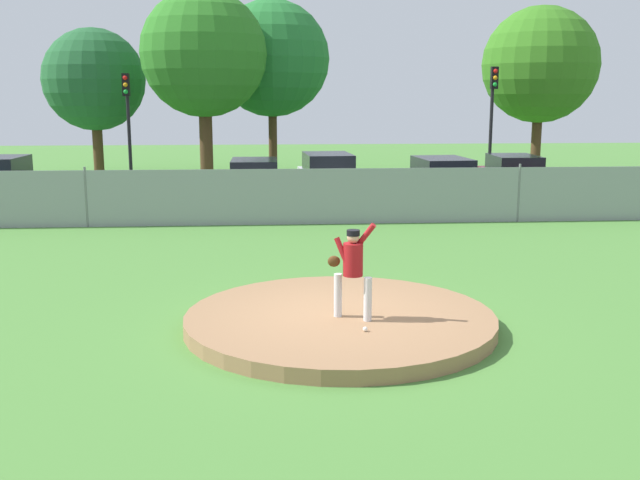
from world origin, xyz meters
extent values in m
plane|color=#4C8438|center=(0.00, 6.00, 0.00)|extent=(80.00, 80.00, 0.00)
cube|color=#2B2B2D|center=(0.00, 14.50, 0.00)|extent=(44.00, 7.00, 0.01)
cylinder|color=#99704C|center=(0.00, 0.00, 0.12)|extent=(5.13, 5.13, 0.24)
cylinder|color=silver|center=(-0.05, -0.15, 0.60)|extent=(0.13, 0.13, 0.71)
cylinder|color=silver|center=(0.40, -0.42, 0.60)|extent=(0.13, 0.13, 0.71)
cylinder|color=maroon|center=(0.18, -0.28, 1.22)|extent=(0.32, 0.32, 0.53)
cylinder|color=maroon|center=(0.36, -0.28, 1.58)|extent=(0.38, 0.28, 0.47)
cylinder|color=maroon|center=(0.00, -0.28, 1.35)|extent=(0.29, 0.22, 0.46)
ellipsoid|color=#4C2D14|center=(-0.12, -0.23, 1.18)|extent=(0.20, 0.12, 0.18)
sphere|color=tan|center=(0.18, -0.28, 1.58)|extent=(0.20, 0.20, 0.20)
cylinder|color=black|center=(0.18, -0.28, 1.65)|extent=(0.21, 0.21, 0.09)
sphere|color=white|center=(0.29, -0.96, 0.28)|extent=(0.07, 0.07, 0.07)
cube|color=gray|center=(0.00, 10.00, 0.83)|extent=(32.04, 0.03, 1.65)
cylinder|color=slate|center=(-6.41, 10.00, 0.88)|extent=(0.07, 0.07, 1.75)
cylinder|color=slate|center=(6.41, 10.00, 0.88)|extent=(0.07, 0.07, 1.75)
cube|color=#146066|center=(-10.27, 14.10, 0.67)|extent=(1.81, 4.02, 0.70)
cylinder|color=black|center=(-10.26, 15.34, 0.32)|extent=(1.84, 0.66, 0.64)
cube|color=maroon|center=(7.87, 14.85, 0.68)|extent=(1.85, 4.17, 0.72)
cube|color=black|center=(7.87, 14.85, 1.33)|extent=(1.65, 2.32, 0.58)
cylinder|color=black|center=(7.92, 16.13, 0.32)|extent=(1.79, 0.70, 0.64)
cylinder|color=black|center=(7.83, 13.58, 0.32)|extent=(1.79, 0.70, 0.64)
cube|color=#161E4C|center=(5.13, 14.54, 0.64)|extent=(2.21, 4.66, 0.64)
cube|color=black|center=(5.13, 14.54, 1.26)|extent=(1.90, 2.61, 0.60)
cylinder|color=black|center=(5.02, 15.94, 0.32)|extent=(1.97, 0.79, 0.64)
cylinder|color=black|center=(5.24, 13.14, 0.32)|extent=(1.97, 0.79, 0.64)
cube|color=silver|center=(1.03, 14.99, 0.69)|extent=(2.04, 4.44, 0.74)
cube|color=black|center=(1.03, 14.99, 1.38)|extent=(1.77, 2.49, 0.65)
cylinder|color=black|center=(0.95, 16.33, 0.32)|extent=(1.86, 0.76, 0.64)
cylinder|color=black|center=(1.12, 13.65, 0.32)|extent=(1.86, 0.76, 0.64)
cube|color=#B7BABF|center=(-1.61, 14.19, 0.66)|extent=(1.73, 4.15, 0.68)
cube|color=black|center=(-1.61, 14.19, 1.29)|extent=(1.59, 2.28, 0.58)
cylinder|color=black|center=(-1.60, 15.47, 0.32)|extent=(1.78, 0.65, 0.64)
cylinder|color=black|center=(-1.61, 12.90, 0.32)|extent=(1.78, 0.65, 0.64)
cylinder|color=black|center=(-6.73, 19.11, 2.31)|extent=(0.14, 0.14, 4.62)
cube|color=black|center=(-6.73, 18.93, 4.17)|extent=(0.28, 0.24, 0.90)
sphere|color=red|center=(-6.73, 18.81, 4.44)|extent=(0.18, 0.18, 0.18)
sphere|color=orange|center=(-6.73, 18.81, 4.17)|extent=(0.18, 0.18, 0.18)
sphere|color=green|center=(-6.73, 18.81, 3.90)|extent=(0.18, 0.18, 0.18)
cylinder|color=black|center=(8.20, 18.96, 2.46)|extent=(0.14, 0.14, 4.92)
cube|color=black|center=(8.20, 18.78, 4.47)|extent=(0.28, 0.24, 0.90)
sphere|color=red|center=(8.20, 18.66, 4.74)|extent=(0.18, 0.18, 0.18)
sphere|color=orange|center=(8.20, 18.66, 4.47)|extent=(0.18, 0.18, 0.18)
sphere|color=green|center=(8.20, 18.66, 4.20)|extent=(0.18, 0.18, 0.18)
cylinder|color=#4C331E|center=(-9.10, 24.01, 1.42)|extent=(0.47, 0.47, 2.83)
sphere|color=#215B2E|center=(-9.10, 24.01, 4.48)|extent=(4.70, 4.70, 4.70)
cylinder|color=#4C331E|center=(-3.82, 21.34, 1.81)|extent=(0.57, 0.57, 3.63)
sphere|color=#2D7722|center=(-3.82, 21.34, 5.53)|extent=(5.44, 5.44, 5.44)
cylinder|color=#4C331E|center=(-0.86, 24.48, 1.78)|extent=(0.41, 0.41, 3.55)
sphere|color=#247230|center=(-0.86, 24.48, 5.47)|extent=(5.48, 5.48, 5.48)
cylinder|color=#4C331E|center=(11.24, 21.85, 1.65)|extent=(0.45, 0.45, 3.29)
sphere|color=#36781D|center=(11.24, 21.85, 5.12)|extent=(5.22, 5.22, 5.22)
camera|label=1|loc=(-1.17, -11.72, 3.80)|focal=41.62mm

